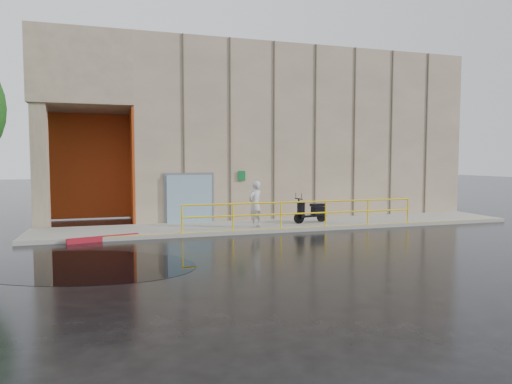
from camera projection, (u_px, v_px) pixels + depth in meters
ground at (214, 253)px, 13.63m from camera, size 120.00×120.00×0.00m
sidewalk at (285, 225)px, 19.09m from camera, size 20.00×3.00×0.15m
building at (263, 134)px, 25.30m from camera, size 20.00×10.17×8.00m
guardrail at (304, 214)px, 17.83m from camera, size 9.56×0.06×1.03m
person at (255, 204)px, 17.82m from camera, size 0.79×0.72×1.81m
scooter at (311, 205)px, 19.16m from camera, size 1.68×0.87×1.27m
red_curb at (104, 239)px, 15.64m from camera, size 2.37×0.78×0.18m
puddle at (76, 266)px, 12.02m from camera, size 7.49×6.26×0.01m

